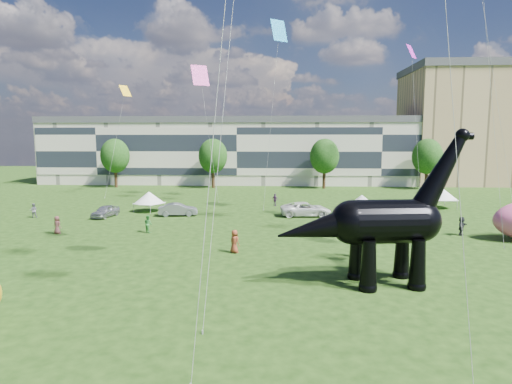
{
  "coord_description": "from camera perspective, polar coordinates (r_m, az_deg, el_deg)",
  "views": [
    {
      "loc": [
        -0.41,
        -23.77,
        9.03
      ],
      "look_at": [
        -1.99,
        8.0,
        5.0
      ],
      "focal_mm": 30.0,
      "sensor_mm": 36.0,
      "label": 1
    }
  ],
  "objects": [
    {
      "name": "car_silver",
      "position": [
        51.97,
        -19.45,
        -2.43
      ],
      "size": [
        2.4,
        4.3,
        1.38
      ],
      "primitive_type": "imported",
      "rotation": [
        0.0,
        0.0,
        -0.2
      ],
      "color": "#B4B4B9",
      "rests_on": "ground"
    },
    {
      "name": "car_dark",
      "position": [
        45.92,
        17.13,
        -3.48
      ],
      "size": [
        4.21,
        5.62,
        1.52
      ],
      "primitive_type": "imported",
      "rotation": [
        0.0,
        0.0,
        -0.46
      ],
      "color": "#595960",
      "rests_on": "ground"
    },
    {
      "name": "car_white",
      "position": [
        49.95,
        6.64,
        -2.3
      ],
      "size": [
        6.05,
        3.17,
        1.62
      ],
      "primitive_type": "imported",
      "rotation": [
        0.0,
        0.0,
        1.65
      ],
      "color": "silver",
      "rests_on": "ground"
    },
    {
      "name": "tree_far_left",
      "position": [
        82.32,
        -18.3,
        4.95
      ],
      "size": [
        5.2,
        5.2,
        9.44
      ],
      "color": "#382314",
      "rests_on": "ground"
    },
    {
      "name": "gazebo_far",
      "position": [
        60.19,
        23.4,
        -0.14
      ],
      "size": [
        4.54,
        4.54,
        2.77
      ],
      "rotation": [
        0.0,
        0.0,
        0.16
      ],
      "color": "white",
      "rests_on": "ground"
    },
    {
      "name": "tree_mid_left",
      "position": [
        77.68,
        -5.76,
        5.17
      ],
      "size": [
        5.2,
        5.2,
        9.44
      ],
      "color": "#382314",
      "rests_on": "ground"
    },
    {
      "name": "visitors",
      "position": [
        43.21,
        3.08,
        -3.67
      ],
      "size": [
        48.78,
        29.64,
        1.86
      ],
      "color": "brown",
      "rests_on": "ground"
    },
    {
      "name": "car_grey",
      "position": [
        50.65,
        -10.35,
        -2.32
      ],
      "size": [
        4.66,
        2.22,
        1.47
      ],
      "primitive_type": "imported",
      "rotation": [
        0.0,
        0.0,
        1.72
      ],
      "color": "gray",
      "rests_on": "ground"
    },
    {
      "name": "tree_far_right",
      "position": [
        81.23,
        21.89,
        4.77
      ],
      "size": [
        5.2,
        5.2,
        9.44
      ],
      "color": "#382314",
      "rests_on": "ground"
    },
    {
      "name": "gazebo_near",
      "position": [
        49.47,
        13.92,
        -1.28
      ],
      "size": [
        4.23,
        4.23,
        2.7
      ],
      "rotation": [
        0.0,
        0.0,
        -0.1
      ],
      "color": "silver",
      "rests_on": "ground"
    },
    {
      "name": "terrace_row",
      "position": [
        86.15,
        -2.22,
        5.2
      ],
      "size": [
        78.0,
        11.0,
        12.0
      ],
      "primitive_type": "cube",
      "color": "beige",
      "rests_on": "ground"
    },
    {
      "name": "ground",
      "position": [
        25.43,
        3.69,
        -13.6
      ],
      "size": [
        220.0,
        220.0,
        0.0
      ],
      "primitive_type": "plane",
      "color": "#16330C",
      "rests_on": "ground"
    },
    {
      "name": "gazebo_left",
      "position": [
        54.22,
        -14.07,
        -0.72
      ],
      "size": [
        4.72,
        4.72,
        2.48
      ],
      "rotation": [
        0.0,
        0.0,
        -0.43
      ],
      "color": "white",
      "rests_on": "ground"
    },
    {
      "name": "tree_mid_right",
      "position": [
        77.27,
        9.12,
        5.1
      ],
      "size": [
        5.2,
        5.2,
        9.44
      ],
      "color": "#382314",
      "rests_on": "ground"
    },
    {
      "name": "dinosaur_sculpture",
      "position": [
        27.31,
        16.07,
        -4.17
      ],
      "size": [
        12.27,
        3.93,
        9.98
      ],
      "rotation": [
        0.0,
        0.0,
        0.14
      ],
      "color": "black",
      "rests_on": "ground"
    },
    {
      "name": "apartment_block",
      "position": [
        97.55,
        27.57,
        7.57
      ],
      "size": [
        28.0,
        18.0,
        22.0
      ],
      "primitive_type": "cube",
      "color": "tan",
      "rests_on": "ground"
    }
  ]
}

